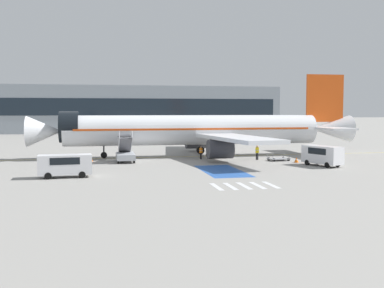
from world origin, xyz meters
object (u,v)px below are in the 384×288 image
at_px(service_van_0, 65,164).
at_px(service_van_1, 322,154).
at_px(boarding_stairs_forward, 125,154).
at_px(baggage_cart, 279,159).
at_px(ground_crew_1, 257,152).
at_px(terminal_building, 95,109).
at_px(traffic_cone_0, 91,159).
at_px(ground_crew_0, 201,152).
at_px(airliner, 198,130).
at_px(traffic_cone_1, 296,160).
at_px(fuel_tanker, 217,134).

height_order(service_van_0, service_van_1, service_van_1).
xyz_separation_m(boarding_stairs_forward, baggage_cart, (19.00, -2.68, -0.72)).
distance_m(ground_crew_1, terminal_building, 79.67).
bearing_deg(traffic_cone_0, service_van_1, -20.74).
bearing_deg(baggage_cart, traffic_cone_0, -107.42).
relative_size(service_van_0, ground_crew_0, 3.03).
bearing_deg(traffic_cone_0, airliner, 13.38).
xyz_separation_m(baggage_cart, traffic_cone_1, (1.41, -2.20, 0.06)).
distance_m(service_van_1, ground_crew_0, 15.52).
xyz_separation_m(service_van_1, ground_crew_1, (-5.14, 7.49, -0.29)).
bearing_deg(ground_crew_1, boarding_stairs_forward, 6.06).
height_order(traffic_cone_1, terminal_building, terminal_building).
bearing_deg(traffic_cone_1, service_van_0, -165.07).
distance_m(boarding_stairs_forward, ground_crew_0, 9.87).
xyz_separation_m(boarding_stairs_forward, traffic_cone_0, (-4.20, 1.15, -0.68)).
bearing_deg(traffic_cone_1, baggage_cart, 122.55).
bearing_deg(traffic_cone_0, ground_crew_1, -6.44).
bearing_deg(fuel_tanker, ground_crew_0, -105.93).
xyz_separation_m(airliner, baggage_cart, (8.82, -7.25, -3.37)).
bearing_deg(fuel_tanker, traffic_cone_0, -127.23).
distance_m(boarding_stairs_forward, baggage_cart, 19.20).
height_order(airliner, service_van_1, airliner).
height_order(ground_crew_0, ground_crew_1, ground_crew_1).
xyz_separation_m(service_van_1, terminal_building, (-26.66, 84.01, 5.25)).
distance_m(fuel_tanker, traffic_cone_0, 36.59).
distance_m(service_van_0, terminal_building, 87.47).
bearing_deg(fuel_tanker, airliner, -107.57).
height_order(service_van_0, traffic_cone_0, service_van_0).
distance_m(airliner, traffic_cone_0, 15.14).
distance_m(service_van_1, traffic_cone_1, 4.20).
distance_m(service_van_0, service_van_1, 28.24).
relative_size(traffic_cone_0, traffic_cone_1, 0.94).
bearing_deg(service_van_0, traffic_cone_0, 167.60).
relative_size(fuel_tanker, service_van_0, 1.75).
height_order(boarding_stairs_forward, service_van_1, boarding_stairs_forward).
bearing_deg(baggage_cart, ground_crew_0, -120.58).
distance_m(baggage_cart, ground_crew_0, 9.97).
xyz_separation_m(service_van_0, ground_crew_1, (22.91, 10.78, -0.22)).
bearing_deg(terminal_building, service_van_1, -72.39).
xyz_separation_m(ground_crew_0, terminal_building, (-14.66, 74.17, 5.66)).
height_order(airliner, service_van_0, airliner).
bearing_deg(traffic_cone_1, service_van_1, -69.73).
bearing_deg(ground_crew_0, service_van_1, -148.34).
xyz_separation_m(boarding_stairs_forward, traffic_cone_1, (20.40, -4.88, -0.67)).
bearing_deg(terminal_building, fuel_tanker, -62.40).
distance_m(ground_crew_0, terminal_building, 75.82).
xyz_separation_m(airliner, ground_crew_0, (-0.37, -3.44, -2.67)).
distance_m(airliner, baggage_cart, 11.91).
relative_size(airliner, terminal_building, 0.42).
xyz_separation_m(ground_crew_0, ground_crew_1, (6.86, -2.34, 0.13)).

